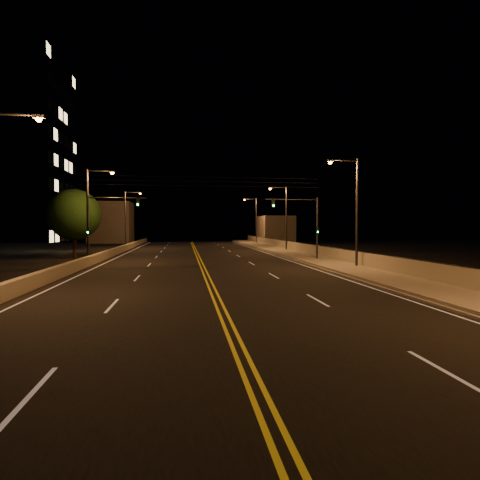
{
  "coord_description": "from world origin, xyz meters",
  "views": [
    {
      "loc": [
        -1.45,
        -6.89,
        3.38
      ],
      "look_at": [
        2.0,
        18.0,
        2.5
      ],
      "focal_mm": 30.0,
      "sensor_mm": 36.0,
      "label": 1
    }
  ],
  "objects": [
    {
      "name": "ground",
      "position": [
        0.0,
        0.0,
        0.0
      ],
      "size": [
        160.0,
        160.0,
        0.0
      ],
      "primitive_type": "plane",
      "color": "black",
      "rests_on": "ground"
    },
    {
      "name": "road",
      "position": [
        0.0,
        20.0,
        0.01
      ],
      "size": [
        18.0,
        120.0,
        0.02
      ],
      "primitive_type": "cube",
      "color": "black",
      "rests_on": "ground"
    },
    {
      "name": "sidewalk",
      "position": [
        10.8,
        20.0,
        0.15
      ],
      "size": [
        3.6,
        120.0,
        0.3
      ],
      "primitive_type": "cube",
      "color": "gray",
      "rests_on": "ground"
    },
    {
      "name": "curb",
      "position": [
        8.93,
        20.0,
        0.07
      ],
      "size": [
        0.14,
        120.0,
        0.15
      ],
      "primitive_type": "cube",
      "color": "gray",
      "rests_on": "ground"
    },
    {
      "name": "parapet_wall",
      "position": [
        12.45,
        20.0,
        0.8
      ],
      "size": [
        0.3,
        120.0,
        1.0
      ],
      "primitive_type": "cube",
      "color": "#9F9985",
      "rests_on": "sidewalk"
    },
    {
      "name": "jersey_barrier",
      "position": [
        -9.57,
        20.0,
        0.4
      ],
      "size": [
        0.45,
        120.0,
        0.8
      ],
      "primitive_type": "cube",
      "color": "#9F9985",
      "rests_on": "ground"
    },
    {
      "name": "distant_building_right",
      "position": [
        16.5,
        71.73,
        2.68
      ],
      "size": [
        6.0,
        10.0,
        5.36
      ],
      "primitive_type": "cube",
      "color": "slate",
      "rests_on": "ground"
    },
    {
      "name": "distant_building_left",
      "position": [
        -16.0,
        76.12,
        4.07
      ],
      "size": [
        8.0,
        8.0,
        8.14
      ],
      "primitive_type": "cube",
      "color": "slate",
      "rests_on": "ground"
    },
    {
      "name": "parapet_rail",
      "position": [
        12.45,
        20.0,
        1.33
      ],
      "size": [
        0.06,
        120.0,
        0.06
      ],
      "primitive_type": "cylinder",
      "rotation": [
        1.57,
        0.0,
        0.0
      ],
      "color": "black",
      "rests_on": "parapet_wall"
    },
    {
      "name": "lane_markings",
      "position": [
        0.0,
        19.93,
        0.02
      ],
      "size": [
        17.32,
        116.0,
        0.0
      ],
      "color": "silver",
      "rests_on": "road"
    },
    {
      "name": "streetlight_1",
      "position": [
        11.51,
        22.64,
        4.98
      ],
      "size": [
        2.55,
        0.28,
        8.56
      ],
      "color": "#2D2D33",
      "rests_on": "ground"
    },
    {
      "name": "streetlight_2",
      "position": [
        11.51,
        44.38,
        4.98
      ],
      "size": [
        2.55,
        0.28,
        8.56
      ],
      "color": "#2D2D33",
      "rests_on": "ground"
    },
    {
      "name": "streetlight_3",
      "position": [
        11.51,
        66.53,
        4.98
      ],
      "size": [
        2.55,
        0.28,
        8.56
      ],
      "color": "#2D2D33",
      "rests_on": "ground"
    },
    {
      "name": "streetlight_5",
      "position": [
        -9.91,
        31.23,
        4.98
      ],
      "size": [
        2.55,
        0.28,
        8.56
      ],
      "color": "#2D2D33",
      "rests_on": "ground"
    },
    {
      "name": "streetlight_6",
      "position": [
        -9.91,
        54.62,
        4.98
      ],
      "size": [
        2.55,
        0.28,
        8.56
      ],
      "color": "#2D2D33",
      "rests_on": "ground"
    },
    {
      "name": "traffic_signal_right",
      "position": [
        10.0,
        29.66,
        3.84
      ],
      "size": [
        5.11,
        0.31,
        6.06
      ],
      "color": "#2D2D33",
      "rests_on": "ground"
    },
    {
      "name": "traffic_signal_left",
      "position": [
        -8.8,
        29.66,
        3.84
      ],
      "size": [
        5.11,
        0.31,
        6.06
      ],
      "color": "#2D2D33",
      "rests_on": "ground"
    },
    {
      "name": "overhead_wires",
      "position": [
        0.0,
        29.5,
        7.4
      ],
      "size": [
        22.0,
        0.03,
        0.83
      ],
      "color": "black"
    },
    {
      "name": "tree_0",
      "position": [
        -12.78,
        36.68,
        4.55
      ],
      "size": [
        5.33,
        5.33,
        7.22
      ],
      "color": "black",
      "rests_on": "ground"
    },
    {
      "name": "tree_1",
      "position": [
        -15.34,
        46.28,
        4.75
      ],
      "size": [
        5.56,
        5.56,
        7.53
      ],
      "color": "black",
      "rests_on": "ground"
    }
  ]
}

